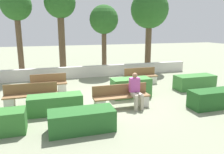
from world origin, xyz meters
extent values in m
plane|color=gray|center=(0.00, 0.00, 0.00)|extent=(60.00, 60.00, 0.00)
cube|color=beige|center=(0.00, 4.75, 0.34)|extent=(12.81, 0.30, 0.68)
cube|color=brown|center=(-0.04, -0.88, 0.43)|extent=(2.19, 0.44, 0.05)
cube|color=brown|center=(-0.04, -0.64, 0.66)|extent=(2.19, 0.04, 0.40)
cube|color=beige|center=(-0.91, -0.88, 0.20)|extent=(0.36, 0.40, 0.41)
cube|color=beige|center=(0.83, -0.88, 0.20)|extent=(0.36, 0.40, 0.41)
cube|color=brown|center=(-3.34, 0.29, 0.43)|extent=(2.01, 0.44, 0.05)
cube|color=brown|center=(-3.34, 0.53, 0.66)|extent=(2.01, 0.04, 0.40)
cube|color=beige|center=(-4.12, 0.29, 0.20)|extent=(0.36, 0.40, 0.41)
cube|color=beige|center=(-2.57, 0.29, 0.20)|extent=(0.36, 0.40, 0.41)
cube|color=brown|center=(-2.65, 1.94, 0.43)|extent=(1.65, 0.44, 0.05)
cube|color=brown|center=(-2.65, 2.19, 0.66)|extent=(1.65, 0.04, 0.40)
cube|color=beige|center=(-3.24, 1.94, 0.20)|extent=(0.36, 0.40, 0.41)
cube|color=beige|center=(-2.05, 1.94, 0.20)|extent=(0.36, 0.40, 0.41)
cube|color=brown|center=(2.16, 2.18, 0.43)|extent=(1.78, 0.44, 0.05)
cube|color=brown|center=(2.16, 2.42, 0.66)|extent=(1.78, 0.04, 0.40)
cube|color=beige|center=(1.50, 2.18, 0.20)|extent=(0.36, 0.40, 0.41)
cube|color=beige|center=(2.82, 2.18, 0.20)|extent=(0.36, 0.40, 0.41)
cube|color=#B2A893|center=(0.37, -1.09, 0.52)|extent=(0.14, 0.46, 0.13)
cube|color=#B2A893|center=(0.57, -1.09, 0.52)|extent=(0.14, 0.46, 0.13)
cube|color=#B2A893|center=(0.35, -1.32, 0.29)|extent=(0.11, 0.11, 0.59)
cube|color=#B2A893|center=(0.59, -1.32, 0.29)|extent=(0.11, 0.11, 0.59)
cube|color=#B74C9E|center=(0.47, -0.85, 0.86)|extent=(0.38, 0.22, 0.54)
sphere|color=#936B4C|center=(0.47, -0.87, 1.23)|extent=(0.20, 0.20, 0.20)
cube|color=#3D7A38|center=(0.80, 0.30, 0.42)|extent=(1.70, 0.75, 0.83)
cube|color=#235623|center=(3.24, -1.86, 0.34)|extent=(1.75, 0.73, 0.68)
cube|color=#3D7A38|center=(4.29, 0.54, 0.35)|extent=(1.98, 0.81, 0.69)
cube|color=#3D7A38|center=(-2.48, -0.68, 0.33)|extent=(1.89, 0.69, 0.66)
cube|color=#286028|center=(-1.80, -2.33, 0.32)|extent=(1.92, 0.78, 0.64)
cylinder|color=brown|center=(-4.13, 5.65, 1.88)|extent=(0.33, 0.33, 3.76)
sphere|color=#285B23|center=(-4.13, 5.65, 4.23)|extent=(1.72, 1.72, 1.72)
cylinder|color=brown|center=(-1.68, 5.82, 1.98)|extent=(0.41, 0.41, 3.96)
sphere|color=#285B23|center=(-1.68, 5.82, 4.48)|extent=(1.89, 1.89, 1.89)
cylinder|color=brown|center=(1.00, 5.63, 1.50)|extent=(0.31, 0.31, 2.99)
sphere|color=#285B23|center=(1.00, 5.63, 3.50)|extent=(1.84, 1.84, 1.84)
cylinder|color=brown|center=(4.39, 6.03, 1.75)|extent=(0.43, 0.43, 3.51)
sphere|color=#285B23|center=(4.39, 6.03, 4.23)|extent=(2.61, 2.61, 2.61)
camera|label=1|loc=(-2.69, -8.31, 2.98)|focal=35.00mm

